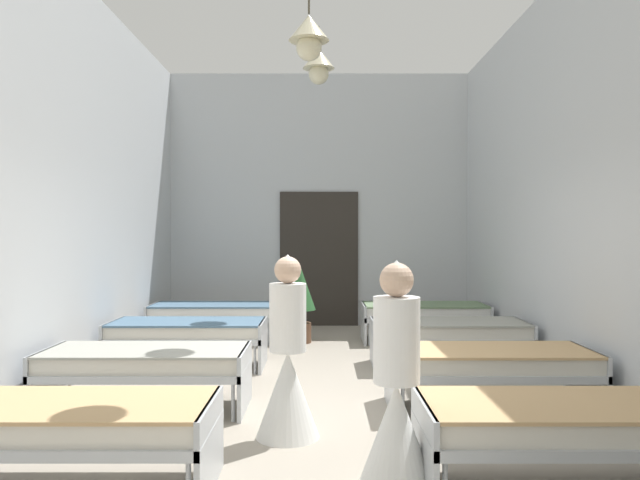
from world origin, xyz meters
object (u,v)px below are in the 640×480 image
bed_right_row_1 (571,423)px  bed_right_row_3 (451,332)px  potted_plant (301,295)px  bed_right_row_2 (492,363)px  bed_left_row_3 (190,332)px  bed_right_row_4 (426,313)px  bed_left_row_4 (215,313)px  bed_left_row_2 (148,363)px  nurse_near_aisle (290,372)px  bed_left_row_1 (68,423)px  nurse_mid_aisle (398,409)px

bed_right_row_1 → bed_right_row_3: size_ratio=1.00×
bed_right_row_1 → potted_plant: 5.56m
bed_right_row_2 → bed_left_row_3: same height
bed_right_row_4 → bed_left_row_4: bearing=180.0°
bed_left_row_2 → bed_right_row_3: (3.23, 1.77, 0.00)m
bed_left_row_4 → nurse_near_aisle: bearing=-72.3°
bed_right_row_1 → nurse_near_aisle: (-1.86, 1.02, 0.09)m
bed_right_row_2 → bed_right_row_4: same height
bed_right_row_2 → potted_plant: (-1.91, 3.44, 0.28)m
bed_right_row_3 → bed_right_row_2: bearing=-90.0°
bed_left_row_3 → bed_right_row_3: bearing=0.0°
bed_left_row_3 → bed_left_row_4: bearing=90.0°
bed_left_row_2 → bed_left_row_1: bearing=-90.0°
bed_left_row_4 → potted_plant: bearing=-4.8°
bed_right_row_2 → bed_left_row_3: (-3.23, 1.77, 0.00)m
bed_left_row_2 → bed_left_row_3: size_ratio=1.00×
bed_left_row_3 → bed_left_row_4: 1.77m
bed_left_row_1 → bed_left_row_3: size_ratio=1.00×
bed_left_row_3 → bed_left_row_4: (0.00, 1.77, 0.00)m
bed_left_row_1 → potted_plant: bearing=75.8°
bed_right_row_3 → potted_plant: potted_plant is taller
bed_right_row_4 → potted_plant: (-1.91, -0.11, 0.28)m
bed_left_row_4 → nurse_near_aisle: nurse_near_aisle is taller
bed_left_row_2 → bed_left_row_4: (0.00, 3.55, 0.00)m
bed_left_row_1 → nurse_near_aisle: (1.37, 1.02, 0.09)m
bed_left_row_2 → potted_plant: (1.32, 3.44, 0.28)m
bed_right_row_2 → nurse_mid_aisle: bearing=-121.9°
nurse_mid_aisle → bed_right_row_2: bearing=68.5°
bed_left_row_3 → nurse_mid_aisle: 4.14m
bed_left_row_1 → bed_left_row_2: 1.77m
bed_right_row_4 → nurse_near_aisle: 4.69m
bed_right_row_1 → potted_plant: bearing=110.2°
bed_right_row_2 → potted_plant: size_ratio=1.57×
bed_right_row_1 → nurse_near_aisle: bearing=151.3°
bed_right_row_3 → bed_left_row_4: (-3.23, 1.77, 0.00)m
potted_plant → nurse_near_aisle: bearing=-89.3°
bed_right_row_4 → nurse_near_aisle: (-1.86, -4.30, 0.09)m
bed_left_row_1 → bed_right_row_4: (3.23, 5.32, 0.00)m
bed_left_row_2 → nurse_near_aisle: nurse_near_aisle is taller
bed_right_row_3 → bed_right_row_4: bearing=90.0°
bed_left_row_4 → bed_right_row_2: bearing=-47.6°
bed_right_row_4 → nurse_mid_aisle: 5.44m
bed_left_row_1 → bed_left_row_4: (0.00, 5.32, 0.00)m
bed_left_row_3 → bed_right_row_3: same height
bed_right_row_3 → bed_left_row_4: same height
nurse_near_aisle → potted_plant: size_ratio=1.23×
bed_left_row_2 → bed_left_row_4: bearing=90.0°
bed_right_row_1 → bed_right_row_4: (0.00, 5.32, 0.00)m
bed_right_row_4 → potted_plant: size_ratio=1.57×
bed_left_row_2 → bed_left_row_3: same height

